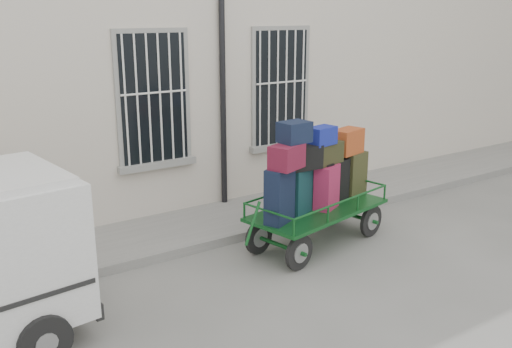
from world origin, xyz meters
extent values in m
plane|color=#62615D|center=(0.00, 0.00, 0.00)|extent=(80.00, 80.00, 0.00)
cube|color=beige|center=(0.00, 5.50, 3.00)|extent=(24.00, 5.00, 6.00)
cylinder|color=black|center=(0.95, 2.92, 2.80)|extent=(0.11, 0.11, 5.60)
cube|color=black|center=(-0.40, 2.98, 2.25)|extent=(1.20, 0.08, 2.20)
cube|color=gray|center=(-0.40, 2.96, 1.09)|extent=(1.45, 0.22, 0.12)
cube|color=black|center=(2.30, 2.98, 2.25)|extent=(1.20, 0.08, 2.20)
cube|color=gray|center=(2.30, 2.96, 1.09)|extent=(1.45, 0.22, 0.12)
cube|color=slate|center=(0.00, 2.20, 0.07)|extent=(24.00, 1.70, 0.15)
cylinder|color=black|center=(0.48, -0.02, 0.27)|extent=(0.55, 0.17, 0.55)
cylinder|color=gray|center=(0.48, -0.02, 0.27)|extent=(0.32, 0.16, 0.30)
cylinder|color=black|center=(0.32, 0.80, 0.27)|extent=(0.55, 0.17, 0.55)
cylinder|color=gray|center=(0.32, 0.80, 0.27)|extent=(0.32, 0.16, 0.30)
cylinder|color=black|center=(2.31, 0.35, 0.27)|extent=(0.55, 0.17, 0.55)
cylinder|color=gray|center=(2.31, 0.35, 0.27)|extent=(0.32, 0.16, 0.30)
cylinder|color=black|center=(2.15, 1.17, 0.27)|extent=(0.55, 0.17, 0.55)
cylinder|color=gray|center=(2.15, 1.17, 0.27)|extent=(0.32, 0.16, 0.30)
cube|color=#12501E|center=(1.31, 0.57, 0.60)|extent=(2.58, 1.55, 0.05)
cylinder|color=#12501E|center=(-0.14, 0.28, 0.77)|extent=(0.32, 0.11, 0.62)
cube|color=black|center=(0.43, 0.41, 1.05)|extent=(0.57, 0.45, 0.84)
cube|color=black|center=(0.43, 0.41, 1.49)|extent=(0.22, 0.17, 0.03)
cube|color=#0D2B2E|center=(0.93, 0.57, 0.99)|extent=(0.52, 0.40, 0.72)
cube|color=black|center=(0.93, 0.57, 1.37)|extent=(0.21, 0.16, 0.03)
cube|color=#87184C|center=(1.43, 0.50, 0.99)|extent=(0.53, 0.44, 0.71)
cube|color=black|center=(1.43, 0.50, 1.36)|extent=(0.21, 0.17, 0.03)
cube|color=black|center=(1.78, 0.72, 0.99)|extent=(0.51, 0.36, 0.71)
cube|color=black|center=(1.78, 0.72, 1.36)|extent=(0.21, 0.18, 0.03)
cube|color=#292B15|center=(2.26, 0.79, 1.01)|extent=(0.51, 0.40, 0.76)
cube|color=black|center=(2.26, 0.79, 1.41)|extent=(0.21, 0.19, 0.03)
cube|color=#521026|center=(0.50, 0.35, 1.65)|extent=(0.60, 0.51, 0.35)
cube|color=black|center=(0.97, 0.55, 1.54)|extent=(0.54, 0.35, 0.37)
cube|color=black|center=(1.47, 0.64, 1.52)|extent=(0.68, 0.48, 0.34)
cube|color=maroon|center=(2.11, 0.80, 1.60)|extent=(0.63, 0.46, 0.42)
cube|color=black|center=(0.70, 0.43, 1.98)|extent=(0.47, 0.38, 0.31)
cube|color=#162F97|center=(1.33, 0.55, 1.83)|extent=(0.50, 0.36, 0.28)
cube|color=black|center=(-2.69, 0.52, 1.39)|extent=(0.18, 1.23, 0.49)
cube|color=black|center=(-2.70, 0.52, 0.38)|extent=(0.28, 1.63, 0.19)
cube|color=white|center=(-2.66, 0.52, 0.58)|extent=(0.07, 0.37, 0.11)
cylinder|color=black|center=(-3.26, -0.36, 0.30)|extent=(0.62, 0.26, 0.60)
camera|label=1|loc=(-4.36, -6.11, 3.69)|focal=40.00mm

